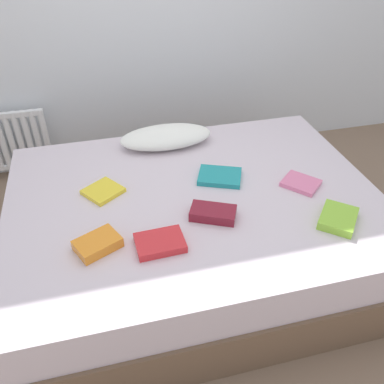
# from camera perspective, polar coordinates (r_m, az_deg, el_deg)

# --- Properties ---
(ground_plane) EXTENTS (8.00, 8.00, 0.00)m
(ground_plane) POSITION_cam_1_polar(r_m,az_deg,el_deg) (2.49, 0.29, -9.58)
(ground_plane) COLOR #7F6651
(bed) EXTENTS (2.00, 1.50, 0.50)m
(bed) POSITION_cam_1_polar(r_m,az_deg,el_deg) (2.32, 0.31, -5.34)
(bed) COLOR brown
(bed) RESTS_ON ground
(radiator) EXTENTS (0.59, 0.04, 0.46)m
(radiator) POSITION_cam_1_polar(r_m,az_deg,el_deg) (3.30, -24.59, 6.43)
(radiator) COLOR white
(radiator) RESTS_ON ground
(pillow) EXTENTS (0.58, 0.27, 0.11)m
(pillow) POSITION_cam_1_polar(r_m,az_deg,el_deg) (2.57, -3.70, 7.76)
(pillow) COLOR white
(pillow) RESTS_ON bed
(textbook_orange) EXTENTS (0.23, 0.20, 0.05)m
(textbook_orange) POSITION_cam_1_polar(r_m,az_deg,el_deg) (1.88, -13.15, -7.12)
(textbook_orange) COLOR orange
(textbook_orange) RESTS_ON bed
(textbook_yellow) EXTENTS (0.24, 0.24, 0.02)m
(textbook_yellow) POSITION_cam_1_polar(r_m,az_deg,el_deg) (2.21, -12.41, 0.13)
(textbook_yellow) COLOR yellow
(textbook_yellow) RESTS_ON bed
(textbook_teal) EXTENTS (0.29, 0.26, 0.03)m
(textbook_teal) POSITION_cam_1_polar(r_m,az_deg,el_deg) (2.27, 3.93, 2.20)
(textbook_teal) COLOR teal
(textbook_teal) RESTS_ON bed
(textbook_pink) EXTENTS (0.24, 0.24, 0.02)m
(textbook_pink) POSITION_cam_1_polar(r_m,az_deg,el_deg) (2.30, 15.08, 1.22)
(textbook_pink) COLOR pink
(textbook_pink) RESTS_ON bed
(textbook_maroon) EXTENTS (0.25, 0.20, 0.05)m
(textbook_maroon) POSITION_cam_1_polar(r_m,az_deg,el_deg) (2.00, 2.99, -2.98)
(textbook_maroon) COLOR maroon
(textbook_maroon) RESTS_ON bed
(textbook_red) EXTENTS (0.22, 0.17, 0.04)m
(textbook_red) POSITION_cam_1_polar(r_m,az_deg,el_deg) (1.85, -4.53, -7.15)
(textbook_red) COLOR red
(textbook_red) RESTS_ON bed
(textbook_lime) EXTENTS (0.26, 0.26, 0.04)m
(textbook_lime) POSITION_cam_1_polar(r_m,az_deg,el_deg) (2.09, 19.89, -3.50)
(textbook_lime) COLOR #8CC638
(textbook_lime) RESTS_ON bed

